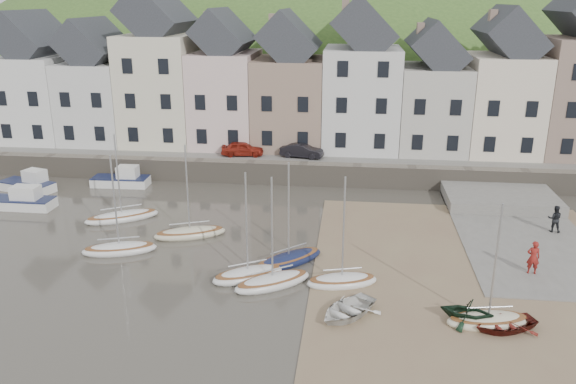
# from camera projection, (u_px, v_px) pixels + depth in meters

# --- Properties ---
(ground) EXTENTS (160.00, 160.00, 0.00)m
(ground) POSITION_uv_depth(u_px,v_px,m) (275.00, 278.00, 31.77)
(ground) COLOR #413B33
(ground) RESTS_ON ground
(quay_land) EXTENTS (90.00, 30.00, 1.50)m
(quay_land) POSITION_uv_depth(u_px,v_px,m) (316.00, 135.00, 61.64)
(quay_land) COLOR #395B24
(quay_land) RESTS_ON ground
(quay_street) EXTENTS (70.00, 7.00, 0.10)m
(quay_street) POSITION_uv_depth(u_px,v_px,m) (307.00, 155.00, 50.57)
(quay_street) COLOR slate
(quay_street) RESTS_ON quay_land
(seawall) EXTENTS (70.00, 1.20, 1.80)m
(seawall) POSITION_uv_depth(u_px,v_px,m) (303.00, 174.00, 47.48)
(seawall) COLOR slate
(seawall) RESTS_ON ground
(beach) EXTENTS (18.00, 26.00, 0.06)m
(beach) POSITION_uv_depth(u_px,v_px,m) (481.00, 289.00, 30.56)
(beach) COLOR #7E644D
(beach) RESTS_ON ground
(slipway) EXTENTS (8.00, 18.00, 0.12)m
(slipway) POSITION_uv_depth(u_px,v_px,m) (520.00, 233.00, 37.64)
(slipway) COLOR slate
(slipway) RESTS_ON ground
(hillside) EXTENTS (134.40, 84.00, 84.00)m
(hillside) POSITION_uv_depth(u_px,v_px,m) (296.00, 207.00, 94.54)
(hillside) COLOR #395B24
(hillside) RESTS_ON ground
(townhouse_terrace) EXTENTS (61.05, 8.00, 13.93)m
(townhouse_terrace) POSITION_uv_depth(u_px,v_px,m) (331.00, 84.00, 51.82)
(townhouse_terrace) COLOR silver
(townhouse_terrace) RESTS_ON quay_land
(sailboat_0) EXTENTS (5.10, 3.90, 6.32)m
(sailboat_0) POSITION_uv_depth(u_px,v_px,m) (122.00, 216.00, 39.99)
(sailboat_0) COLOR silver
(sailboat_0) RESTS_ON ground
(sailboat_1) EXTENTS (4.68, 2.80, 6.32)m
(sailboat_1) POSITION_uv_depth(u_px,v_px,m) (120.00, 249.00, 34.87)
(sailboat_1) COLOR silver
(sailboat_1) RESTS_ON ground
(sailboat_2) EXTENTS (4.86, 3.13, 6.32)m
(sailboat_2) POSITION_uv_depth(u_px,v_px,m) (190.00, 233.00, 37.22)
(sailboat_2) COLOR beige
(sailboat_2) RESTS_ON ground
(sailboat_3) EXTENTS (4.25, 3.36, 6.32)m
(sailboat_3) POSITION_uv_depth(u_px,v_px,m) (248.00, 274.00, 31.63)
(sailboat_3) COLOR silver
(sailboat_3) RESTS_ON ground
(sailboat_4) EXTENTS (4.50, 3.72, 6.32)m
(sailboat_4) POSITION_uv_depth(u_px,v_px,m) (273.00, 281.00, 30.86)
(sailboat_4) COLOR silver
(sailboat_4) RESTS_ON ground
(sailboat_5) EXTENTS (4.40, 4.26, 6.32)m
(sailboat_5) POSITION_uv_depth(u_px,v_px,m) (289.00, 259.00, 33.46)
(sailboat_5) COLOR #141C40
(sailboat_5) RESTS_ON ground
(sailboat_6) EXTENTS (4.12, 2.49, 6.32)m
(sailboat_6) POSITION_uv_depth(u_px,v_px,m) (342.00, 280.00, 30.93)
(sailboat_6) COLOR silver
(sailboat_6) RESTS_ON ground
(sailboat_7) EXTENTS (4.20, 2.21, 6.32)m
(sailboat_7) POSITION_uv_depth(u_px,v_px,m) (488.00, 320.00, 27.15)
(sailboat_7) COLOR beige
(sailboat_7) RESTS_ON ground
(motorboat_0) EXTENTS (4.87, 2.95, 1.70)m
(motorboat_0) POSITION_uv_depth(u_px,v_px,m) (29.00, 184.00, 45.95)
(motorboat_0) COLOR silver
(motorboat_0) RESTS_ON ground
(motorboat_1) EXTENTS (5.57, 1.78, 1.70)m
(motorboat_1) POSITION_uv_depth(u_px,v_px,m) (19.00, 200.00, 42.17)
(motorboat_1) COLOR silver
(motorboat_1) RESTS_ON ground
(motorboat_2) EXTENTS (4.64, 1.89, 1.70)m
(motorboat_2) POSITION_uv_depth(u_px,v_px,m) (122.00, 179.00, 47.14)
(motorboat_2) COLOR silver
(motorboat_2) RESTS_ON ground
(rowboat_white) EXTENTS (4.02, 4.18, 0.70)m
(rowboat_white) POSITION_uv_depth(u_px,v_px,m) (347.00, 309.00, 27.80)
(rowboat_white) COLOR white
(rowboat_white) RESTS_ON beach
(rowboat_green) EXTENTS (2.83, 2.58, 1.27)m
(rowboat_green) POSITION_uv_depth(u_px,v_px,m) (467.00, 311.00, 27.11)
(rowboat_green) COLOR black
(rowboat_green) RESTS_ON beach
(rowboat_red) EXTENTS (3.66, 3.19, 0.63)m
(rowboat_red) POSITION_uv_depth(u_px,v_px,m) (505.00, 323.00, 26.68)
(rowboat_red) COLOR maroon
(rowboat_red) RESTS_ON beach
(person_red) EXTENTS (0.73, 0.50, 1.93)m
(person_red) POSITION_uv_depth(u_px,v_px,m) (533.00, 257.00, 31.78)
(person_red) COLOR maroon
(person_red) RESTS_ON slipway
(person_dark) EXTENTS (0.99, 0.84, 1.80)m
(person_dark) POSITION_uv_depth(u_px,v_px,m) (555.00, 219.00, 37.50)
(person_dark) COLOR black
(person_dark) RESTS_ON slipway
(car_left) EXTENTS (3.77, 1.82, 1.24)m
(car_left) POSITION_uv_depth(u_px,v_px,m) (242.00, 149.00, 50.02)
(car_left) COLOR maroon
(car_left) RESTS_ON quay_street
(car_right) EXTENTS (3.84, 1.93, 1.21)m
(car_right) POSITION_uv_depth(u_px,v_px,m) (302.00, 151.00, 49.46)
(car_right) COLOR black
(car_right) RESTS_ON quay_street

